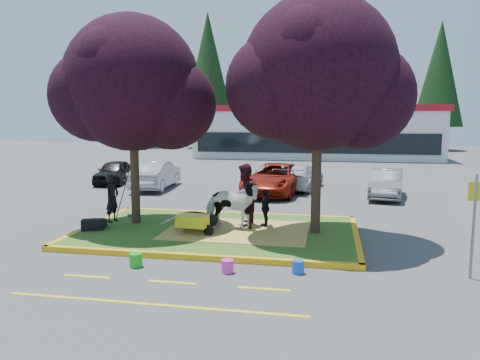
% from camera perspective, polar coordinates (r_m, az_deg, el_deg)
% --- Properties ---
extents(ground, '(90.00, 90.00, 0.00)m').
position_cam_1_polar(ground, '(14.27, -2.70, -6.63)').
color(ground, '#424244').
rests_on(ground, ground).
extents(median_island, '(8.00, 5.00, 0.15)m').
position_cam_1_polar(median_island, '(14.25, -2.71, -6.34)').
color(median_island, '#345B1C').
rests_on(median_island, ground).
extents(curb_near, '(8.30, 0.16, 0.15)m').
position_cam_1_polar(curb_near, '(11.85, -5.68, -9.32)').
color(curb_near, gold).
rests_on(curb_near, ground).
extents(curb_far, '(8.30, 0.16, 0.15)m').
position_cam_1_polar(curb_far, '(16.71, -0.62, -4.21)').
color(curb_far, gold).
rests_on(curb_far, ground).
extents(curb_left, '(0.16, 5.30, 0.15)m').
position_cam_1_polar(curb_left, '(15.70, -17.40, -5.36)').
color(curb_left, gold).
rests_on(curb_left, ground).
extents(curb_right, '(0.16, 5.30, 0.15)m').
position_cam_1_polar(curb_right, '(13.90, 14.00, -6.94)').
color(curb_right, gold).
rests_on(curb_right, ground).
extents(straw_bedding, '(4.20, 3.00, 0.01)m').
position_cam_1_polar(straw_bedding, '(14.11, -0.33, -6.14)').
color(straw_bedding, tan).
rests_on(straw_bedding, median_island).
extents(tree_purple_left, '(5.06, 4.20, 6.51)m').
position_cam_1_polar(tree_purple_left, '(15.09, -12.96, 10.67)').
color(tree_purple_left, black).
rests_on(tree_purple_left, median_island).
extents(tree_purple_right, '(5.30, 4.40, 6.82)m').
position_cam_1_polar(tree_purple_right, '(13.64, 9.63, 11.92)').
color(tree_purple_right, black).
rests_on(tree_purple_right, median_island).
extents(fire_lane_stripe_a, '(1.10, 0.12, 0.01)m').
position_cam_1_polar(fire_lane_stripe_a, '(11.21, -18.16, -11.10)').
color(fire_lane_stripe_a, yellow).
rests_on(fire_lane_stripe_a, ground).
extents(fire_lane_stripe_b, '(1.10, 0.12, 0.01)m').
position_cam_1_polar(fire_lane_stripe_b, '(10.42, -8.27, -12.25)').
color(fire_lane_stripe_b, yellow).
rests_on(fire_lane_stripe_b, ground).
extents(fire_lane_stripe_c, '(1.10, 0.12, 0.01)m').
position_cam_1_polar(fire_lane_stripe_c, '(9.97, 2.95, -13.11)').
color(fire_lane_stripe_c, yellow).
rests_on(fire_lane_stripe_c, ground).
extents(fire_lane_long, '(6.00, 0.10, 0.01)m').
position_cam_1_polar(fire_lane_long, '(9.37, -10.76, -14.66)').
color(fire_lane_long, yellow).
rests_on(fire_lane_long, ground).
extents(retail_building, '(20.40, 8.40, 4.40)m').
position_cam_1_polar(retail_building, '(41.45, 9.21, 5.95)').
color(retail_building, silver).
rests_on(retail_building, ground).
extents(treeline, '(46.58, 7.80, 14.63)m').
position_cam_1_polar(treeline, '(51.24, 8.81, 12.45)').
color(treeline, black).
rests_on(treeline, ground).
extents(cow, '(1.82, 0.96, 1.48)m').
position_cam_1_polar(cow, '(14.06, -1.05, -3.13)').
color(cow, silver).
rests_on(cow, median_island).
extents(calf, '(1.26, 0.77, 0.53)m').
position_cam_1_polar(calf, '(14.36, -5.62, -4.88)').
color(calf, black).
rests_on(calf, median_island).
extents(handler, '(0.46, 0.61, 1.53)m').
position_cam_1_polar(handler, '(15.64, -15.31, -2.19)').
color(handler, black).
rests_on(handler, median_island).
extents(visitor_a, '(0.74, 0.95, 1.95)m').
position_cam_1_polar(visitor_a, '(14.50, 0.54, -1.85)').
color(visitor_a, '#3F121C').
rests_on(visitor_a, median_island).
extents(visitor_b, '(0.32, 0.71, 1.19)m').
position_cam_1_polar(visitor_b, '(14.50, 3.10, -3.37)').
color(visitor_b, black).
rests_on(visitor_b, median_island).
extents(wheelbarrow, '(1.57, 0.60, 0.59)m').
position_cam_1_polar(wheelbarrow, '(13.57, -5.78, -5.01)').
color(wheelbarrow, black).
rests_on(wheelbarrow, median_island).
extents(gear_bag_dark, '(0.71, 0.55, 0.32)m').
position_cam_1_polar(gear_bag_dark, '(14.82, -17.54, -5.21)').
color(gear_bag_dark, black).
rests_on(gear_bag_dark, median_island).
extents(gear_bag_green, '(0.52, 0.37, 0.26)m').
position_cam_1_polar(gear_bag_green, '(15.11, -16.93, -5.06)').
color(gear_bag_green, black).
rests_on(gear_bag_green, median_island).
extents(sign_post, '(0.33, 0.07, 2.32)m').
position_cam_1_polar(sign_post, '(11.37, 26.66, -3.88)').
color(sign_post, slate).
rests_on(sign_post, ground).
extents(bucket_green, '(0.37, 0.37, 0.33)m').
position_cam_1_polar(bucket_green, '(11.54, -12.58, -9.50)').
color(bucket_green, green).
rests_on(bucket_green, ground).
extents(bucket_pink, '(0.37, 0.37, 0.31)m').
position_cam_1_polar(bucket_pink, '(10.87, -1.54, -10.47)').
color(bucket_pink, '#F837BA').
rests_on(bucket_pink, ground).
extents(bucket_blue, '(0.34, 0.34, 0.30)m').
position_cam_1_polar(bucket_blue, '(10.91, 7.10, -10.47)').
color(bucket_blue, blue).
rests_on(bucket_blue, ground).
extents(car_black, '(1.93, 3.75, 1.22)m').
position_cam_1_polar(car_black, '(25.59, -15.07, 0.96)').
color(car_black, black).
rests_on(car_black, ground).
extents(car_silver, '(1.70, 4.25, 1.37)m').
position_cam_1_polar(car_silver, '(23.30, -10.22, 0.64)').
color(car_silver, '#95979C').
rests_on(car_silver, ground).
extents(car_red, '(3.02, 5.26, 1.38)m').
position_cam_1_polar(car_red, '(21.50, 4.36, 0.15)').
color(car_red, maroon).
rests_on(car_red, ground).
extents(car_white, '(2.45, 4.52, 1.24)m').
position_cam_1_polar(car_white, '(22.97, 7.23, 0.44)').
color(car_white, silver).
rests_on(car_white, ground).
extents(car_grey, '(1.85, 3.91, 1.24)m').
position_cam_1_polar(car_grey, '(21.40, 17.40, -0.41)').
color(car_grey, slate).
rests_on(car_grey, ground).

